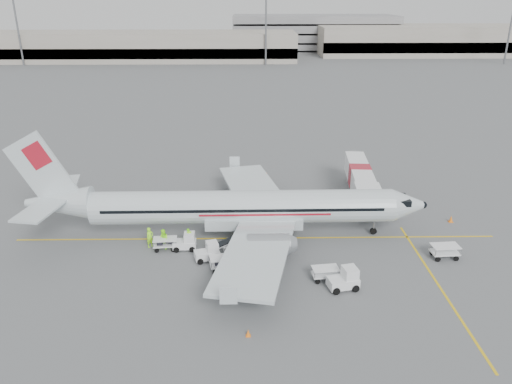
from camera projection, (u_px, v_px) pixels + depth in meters
ground at (256, 238)px, 46.04m from camera, size 360.00×360.00×0.00m
stripe_lead at (256, 238)px, 46.04m from camera, size 44.00×0.20×0.01m
stripe_cross at (438, 284)px, 38.84m from camera, size 0.20×20.00×0.01m
terminal_west at (128, 46)px, 164.32m from camera, size 110.00×22.00×9.00m
terminal_east at (443, 40)px, 179.79m from camera, size 90.00×26.00×10.00m
parking_garage at (314, 31)px, 192.24m from camera, size 62.00×24.00×14.00m
treeline at (249, 39)px, 207.25m from camera, size 300.00×3.00×6.00m
mast_west at (18, 28)px, 150.29m from camera, size 3.20×1.20×22.00m
mast_center at (266, 28)px, 151.47m from camera, size 3.20×1.20×22.00m
mast_east at (510, 27)px, 152.66m from camera, size 3.20×1.20×22.00m
aircraft at (243, 186)px, 44.69m from camera, size 36.35×28.61×9.96m
jet_bridge at (359, 183)px, 53.87m from camera, size 3.98×14.86×3.85m
belt_loader at (241, 236)px, 43.70m from camera, size 4.90×2.79×2.50m
tug_fore at (343, 279)px, 37.89m from camera, size 2.53×1.79×1.77m
tug_mid at (207, 252)px, 42.03m from camera, size 2.31×1.70×1.59m
tug_aft at (184, 241)px, 43.79m from camera, size 2.05×1.22×1.56m
cart_loaded_a at (224, 263)px, 40.64m from camera, size 2.48×1.76×1.18m
cart_loaded_b at (165, 244)px, 43.86m from camera, size 2.14×1.37×1.07m
cart_empty_a at (325, 274)px, 39.22m from camera, size 2.20×1.46×1.08m
cart_empty_b at (445, 252)px, 42.43m from camera, size 2.39×1.52×1.20m
cone_nose at (451, 219)px, 49.16m from camera, size 0.43×0.43×0.70m
cone_port at (267, 175)px, 61.10m from camera, size 0.39×0.39×0.64m
cone_stbd at (248, 333)px, 32.86m from camera, size 0.33×0.33×0.53m
crew_a at (150, 237)px, 44.15m from camera, size 0.80×0.80×1.87m
crew_b at (164, 239)px, 43.83m from camera, size 1.12×1.14×1.86m
crew_c at (189, 240)px, 43.94m from camera, size 1.06×1.24×1.66m
crew_d at (189, 238)px, 44.22m from camera, size 1.11×0.89×1.76m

